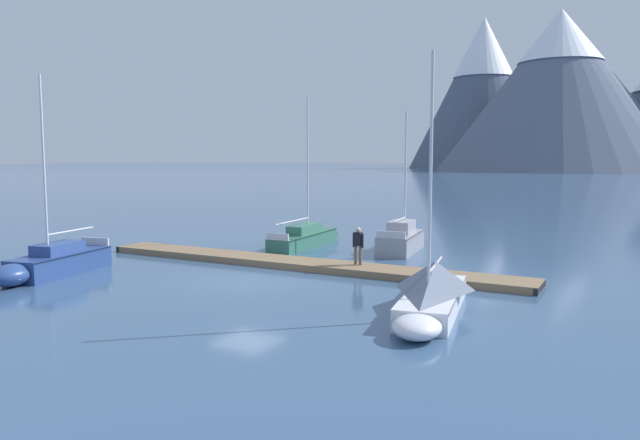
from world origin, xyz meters
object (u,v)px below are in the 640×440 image
Objects in this scene: sailboat_second_berth at (308,236)px; sailboat_mid_dock_starboard at (433,289)px; sailboat_mid_dock_port at (403,238)px; person_on_dock at (358,243)px; sailboat_nearest_berth at (52,263)px.

sailboat_second_berth is 15.61m from sailboat_mid_dock_starboard.
sailboat_mid_dock_starboard is (5.75, -11.80, 0.12)m from sailboat_mid_dock_port.
person_on_dock is at bearing 135.64° from sailboat_mid_dock_starboard.
person_on_dock is (0.51, -6.68, 0.61)m from sailboat_mid_dock_port.
sailboat_mid_dock_starboard is at bearing -43.87° from sailboat_second_berth.
sailboat_mid_dock_port is at bearing 10.11° from sailboat_second_berth.
sailboat_nearest_berth is 14.04m from sailboat_second_berth.
sailboat_nearest_berth reaches higher than sailboat_mid_dock_port.
person_on_dock is at bearing 34.11° from sailboat_nearest_berth.
sailboat_nearest_berth reaches higher than person_on_dock.
sailboat_mid_dock_starboard is at bearing -44.36° from person_on_dock.
sailboat_nearest_berth is at bearing -126.57° from sailboat_mid_dock_port.
sailboat_nearest_berth is 1.02× the size of sailboat_mid_dock_starboard.
sailboat_mid_dock_port is (5.51, 0.98, 0.13)m from sailboat_second_berth.
sailboat_nearest_berth is 1.13× the size of sailboat_mid_dock_port.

